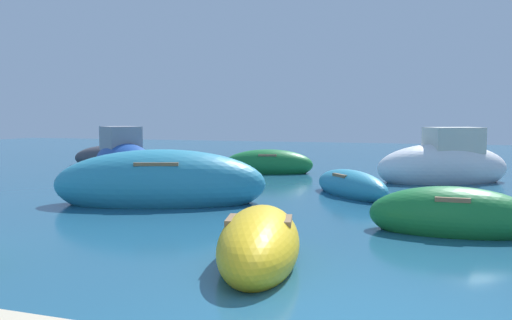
% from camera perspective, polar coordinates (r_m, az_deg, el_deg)
% --- Properties ---
extents(moored_boat_0, '(4.58, 4.21, 2.16)m').
position_cam_1_polar(moored_boat_0, '(20.56, -13.81, -0.06)').
color(moored_boat_0, '#1E479E').
rests_on(moored_boat_0, ground).
extents(moored_boat_4, '(1.90, 3.35, 1.05)m').
position_cam_1_polar(moored_boat_4, '(7.98, 0.35, -8.86)').
color(moored_boat_4, gold).
rests_on(moored_boat_4, ground).
extents(moored_boat_6, '(2.88, 3.15, 0.91)m').
position_cam_1_polar(moored_boat_6, '(15.07, 9.98, -2.73)').
color(moored_boat_6, teal).
rests_on(moored_boat_6, ground).
extents(moored_boat_7, '(4.80, 3.66, 2.19)m').
position_cam_1_polar(moored_boat_7, '(18.87, 19.19, -0.53)').
color(moored_boat_7, white).
rests_on(moored_boat_7, ground).
extents(moored_boat_8, '(3.66, 2.15, 1.18)m').
position_cam_1_polar(moored_boat_8, '(20.78, 1.29, -0.48)').
color(moored_boat_8, '#197233').
rests_on(moored_boat_8, ground).
extents(moored_boat_9, '(5.57, 3.73, 1.75)m').
position_cam_1_polar(moored_boat_9, '(13.63, -10.03, -2.53)').
color(moored_boat_9, teal).
rests_on(moored_boat_9, ground).
extents(moored_boat_10, '(3.02, 1.29, 1.12)m').
position_cam_1_polar(moored_boat_10, '(10.69, 19.93, -5.60)').
color(moored_boat_10, '#197233').
rests_on(moored_boat_10, ground).
extents(moored_boat_11, '(3.40, 2.64, 1.12)m').
position_cam_1_polar(moored_boat_11, '(25.59, -15.05, 0.28)').
color(moored_boat_11, '#3F3F47').
rests_on(moored_boat_11, ground).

